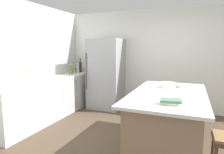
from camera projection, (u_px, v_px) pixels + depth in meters
name	position (u px, v px, depth m)	size (l,w,h in m)	color
ground_plane	(129.00, 145.00, 3.25)	(7.20, 7.20, 0.00)	#4C3D2D
wall_rear	(155.00, 60.00, 5.12)	(6.00, 0.10, 2.60)	silver
wall_left	(15.00, 63.00, 3.98)	(0.10, 6.00, 2.60)	silver
counter_run_left	(51.00, 98.00, 4.54)	(0.63, 2.99, 0.92)	silver
kitchen_island	(167.00, 121.00, 3.07)	(1.09, 1.98, 0.92)	#8E755B
refrigerator	(106.00, 74.00, 5.24)	(0.86, 0.79, 1.85)	#93969B
sink_faucet	(39.00, 73.00, 4.20)	(0.15, 0.05, 0.30)	silver
flower_vase	(26.00, 79.00, 3.75)	(0.07, 0.07, 0.28)	silver
paper_towel_roll	(52.00, 73.00, 4.47)	(0.14, 0.14, 0.31)	gray
wine_bottle	(81.00, 67.00, 5.72)	(0.07, 0.07, 0.39)	#19381E
syrup_bottle	(79.00, 68.00, 5.64)	(0.07, 0.07, 0.31)	#5B3319
hot_sauce_bottle	(76.00, 69.00, 5.57)	(0.05, 0.05, 0.22)	red
soda_bottle	(78.00, 69.00, 5.44)	(0.07, 0.07, 0.32)	silver
gin_bottle	(74.00, 69.00, 5.38)	(0.07, 0.07, 0.29)	#8CB79E
whiskey_bottle	(71.00, 69.00, 5.29)	(0.07, 0.07, 0.30)	brown
olive_oil_bottle	(71.00, 70.00, 5.19)	(0.05, 0.05, 0.29)	olive
cookbook_stack	(171.00, 102.00, 2.38)	(0.27, 0.20, 0.06)	silver
mixing_bowl	(168.00, 85.00, 3.40)	(0.26, 0.26, 0.09)	silver
cutting_board	(171.00, 86.00, 3.49)	(0.32, 0.23, 0.02)	#9E7042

